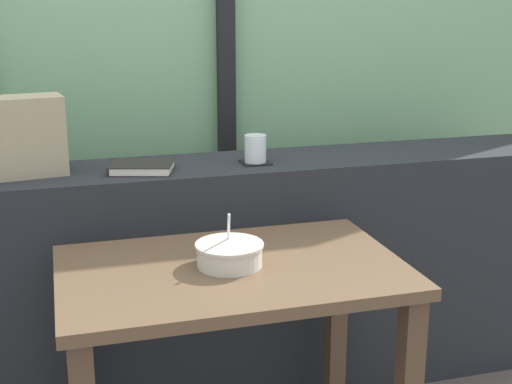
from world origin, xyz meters
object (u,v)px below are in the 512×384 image
Objects in this scene: soup_bowl at (229,254)px; closed_book at (142,167)px; breakfast_table at (232,310)px; coaster_square at (255,163)px; throw_pillow at (13,137)px; juice_glass at (255,149)px.

closed_book is at bearing 108.88° from soup_bowl.
breakfast_table is 4.00× the size of closed_book.
coaster_square is 0.81m from throw_pillow.
soup_bowl is (0.18, -0.51, -0.15)m from closed_book.
closed_book is (-0.18, 0.52, 0.32)m from breakfast_table.
breakfast_table is at bearing -44.14° from throw_pillow.
juice_glass is 0.40× the size of closed_book.
throw_pillow is 1.65× the size of soup_bowl.
soup_bowl is at bearing -113.36° from coaster_square.
breakfast_table is 0.63m from closed_book.
soup_bowl is at bearing -44.24° from throw_pillow.
closed_book is 0.76× the size of throw_pillow.
throw_pillow is at bearing 177.17° from juice_glass.
breakfast_table is 0.92m from throw_pillow.
throw_pillow is at bearing 135.76° from soup_bowl.
juice_glass is 0.60m from soup_bowl.
throw_pillow is at bearing 177.17° from coaster_square.
coaster_square reaches higher than breakfast_table.
throw_pillow reaches higher than closed_book.
juice_glass reaches higher than closed_book.
closed_book reaches higher than breakfast_table.
juice_glass is (0.22, 0.53, 0.35)m from breakfast_table.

